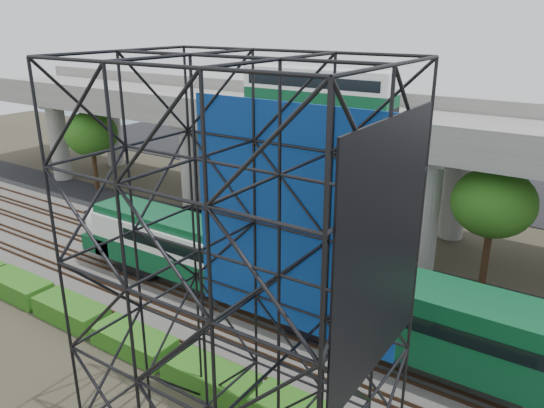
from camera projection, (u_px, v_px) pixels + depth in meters
The scene contains 13 objects.
ground at pixel (179, 308), 30.82m from camera, with size 140.00×140.00×0.00m, color #474233.
ballast_bed at pixel (201, 292), 32.35m from camera, with size 90.00×12.00×0.20m, color slate.
service_road at pixel (278, 246), 39.03m from camera, with size 90.00×5.00×0.08m, color black.
parking_lot at pixel (396, 173), 57.45m from camera, with size 90.00×18.00×0.08m, color black.
harbor_water at pixel (454, 137), 74.70m from camera, with size 140.00×40.00×0.03m, color #405469.
rail_tracks at pixel (201, 290), 32.29m from camera, with size 90.00×9.52×0.16m.
commuter_train at pixel (252, 267), 29.42m from camera, with size 29.30×3.06×4.30m.
overpass at pixel (317, 124), 40.62m from camera, with size 80.00×12.00×12.40m.
scaffold_tower at pixel (239, 307), 16.50m from camera, with size 9.36×6.36×15.00m.
hedge_strip at pixel (134, 341), 26.73m from camera, with size 34.60×1.80×1.20m.
trees at pixel (268, 150), 44.07m from camera, with size 40.94×16.94×7.69m.
suv at pixel (209, 216), 42.74m from camera, with size 2.53×5.49×1.53m, color black.
parked_cars at pixel (391, 168), 56.85m from camera, with size 39.40×9.40×1.29m.
Camera 1 is at (19.53, -19.46, 15.99)m, focal length 35.00 mm.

